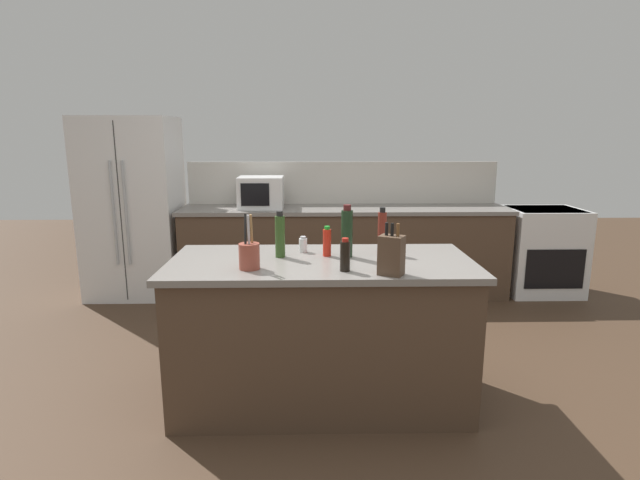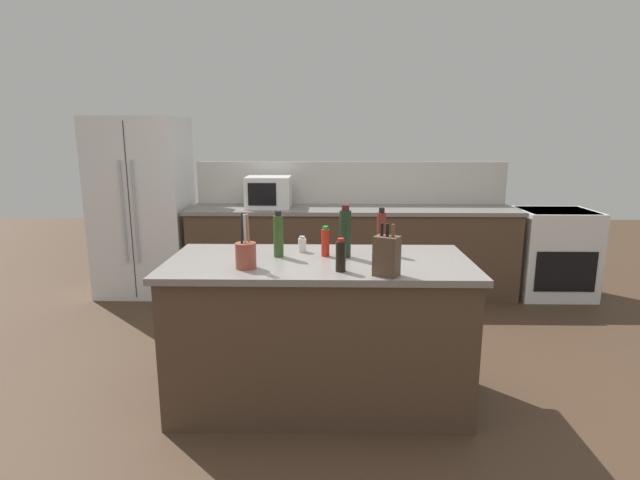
{
  "view_description": "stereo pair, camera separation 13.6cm",
  "coord_description": "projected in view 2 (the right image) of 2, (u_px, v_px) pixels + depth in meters",
  "views": [
    {
      "loc": [
        -0.07,
        -2.99,
        1.71
      ],
      "look_at": [
        0.0,
        0.35,
        0.99
      ],
      "focal_mm": 28.0,
      "sensor_mm": 36.0,
      "label": 1
    },
    {
      "loc": [
        0.07,
        -2.99,
        1.71
      ],
      "look_at": [
        0.0,
        0.35,
        0.99
      ],
      "focal_mm": 28.0,
      "sensor_mm": 36.0,
      "label": 2
    }
  ],
  "objects": [
    {
      "name": "wall_backsplash",
      "position": [
        351.0,
        183.0,
        5.49
      ],
      "size": [
        3.4,
        0.03,
        0.46
      ],
      "primitive_type": "cube",
      "color": "beige",
      "rests_on": "back_counter_run"
    },
    {
      "name": "refrigerator",
      "position": [
        143.0,
        207.0,
        5.32
      ],
      "size": [
        0.94,
        0.75,
        1.87
      ],
      "color": "white",
      "rests_on": "ground_plane"
    },
    {
      "name": "olive_oil_bottle",
      "position": [
        278.0,
        235.0,
        3.14
      ],
      "size": [
        0.06,
        0.06,
        0.29
      ],
      "color": "#2D4C1E",
      "rests_on": "kitchen_island"
    },
    {
      "name": "hot_sauce_bottle",
      "position": [
        325.0,
        242.0,
        3.16
      ],
      "size": [
        0.05,
        0.05,
        0.19
      ],
      "color": "red",
      "rests_on": "kitchen_island"
    },
    {
      "name": "wine_bottle",
      "position": [
        345.0,
        233.0,
        3.12
      ],
      "size": [
        0.07,
        0.07,
        0.33
      ],
      "color": "black",
      "rests_on": "kitchen_island"
    },
    {
      "name": "kitchen_island",
      "position": [
        319.0,
        331.0,
        3.18
      ],
      "size": [
        1.88,
        0.87,
        0.94
      ],
      "color": "#4C3828",
      "rests_on": "ground_plane"
    },
    {
      "name": "ground_plane",
      "position": [
        319.0,
        398.0,
        3.28
      ],
      "size": [
        14.0,
        14.0,
        0.0
      ],
      "primitive_type": "plane",
      "color": "#473323"
    },
    {
      "name": "microwave",
      "position": [
        268.0,
        192.0,
        5.21
      ],
      "size": [
        0.46,
        0.39,
        0.33
      ],
      "color": "white",
      "rests_on": "back_counter_run"
    },
    {
      "name": "soy_sauce_bottle",
      "position": [
        341.0,
        256.0,
        2.81
      ],
      "size": [
        0.06,
        0.06,
        0.19
      ],
      "color": "black",
      "rests_on": "kitchen_island"
    },
    {
      "name": "vinegar_bottle",
      "position": [
        381.0,
        232.0,
        3.22
      ],
      "size": [
        0.06,
        0.06,
        0.3
      ],
      "color": "maroon",
      "rests_on": "kitchen_island"
    },
    {
      "name": "knife_block",
      "position": [
        387.0,
        255.0,
        2.72
      ],
      "size": [
        0.16,
        0.15,
        0.29
      ],
      "rotation": [
        0.0,
        0.0,
        -0.49
      ],
      "color": "#4C3828",
      "rests_on": "kitchen_island"
    },
    {
      "name": "back_counter_run",
      "position": [
        351.0,
        251.0,
        5.33
      ],
      "size": [
        3.44,
        0.66,
        0.94
      ],
      "color": "#4C3828",
      "rests_on": "ground_plane"
    },
    {
      "name": "salt_shaker",
      "position": [
        302.0,
        245.0,
        3.28
      ],
      "size": [
        0.05,
        0.05,
        0.11
      ],
      "color": "silver",
      "rests_on": "kitchen_island"
    },
    {
      "name": "range_oven",
      "position": [
        553.0,
        252.0,
        5.29
      ],
      "size": [
        0.76,
        0.65,
        0.92
      ],
      "color": "white",
      "rests_on": "ground_plane"
    },
    {
      "name": "utensil_crock",
      "position": [
        246.0,
        254.0,
        2.88
      ],
      "size": [
        0.12,
        0.12,
        0.32
      ],
      "color": "brown",
      "rests_on": "kitchen_island"
    }
  ]
}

